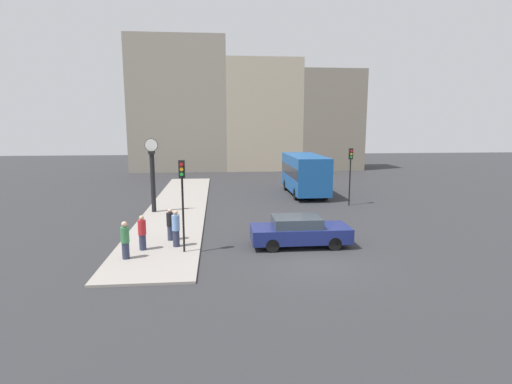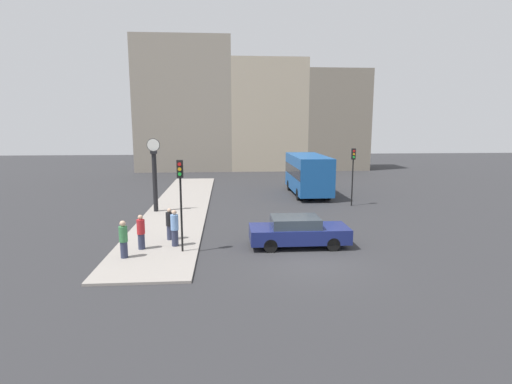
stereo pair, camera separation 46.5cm
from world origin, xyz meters
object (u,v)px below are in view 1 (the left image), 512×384
Objects in this scene: pedestrian_blue_stripe at (176,229)px; traffic_light_near at (182,187)px; pedestrian_red_top at (142,233)px; bus_distant at (305,172)px; pedestrian_black_jacket at (170,225)px; sedan_car at (299,231)px; street_clock at (153,176)px; pedestrian_green_hoodie at (125,240)px; traffic_light_far at (350,165)px.

traffic_light_near is at bearing -62.80° from pedestrian_blue_stripe.
pedestrian_blue_stripe is at bearing 117.20° from traffic_light_near.
bus_distant is at bearing 53.15° from pedestrian_red_top.
pedestrian_blue_stripe is at bearing -70.71° from pedestrian_black_jacket.
sedan_car is at bearing -1.24° from pedestrian_blue_stripe.
traffic_light_near is at bearing -120.74° from bus_distant.
sedan_car is 0.98× the size of street_clock.
bus_distant is 12.58m from street_clock.
bus_distant reaches higher than pedestrian_red_top.
sedan_car is 6.20m from pedestrian_black_jacket.
pedestrian_green_hoodie is 2.45m from pedestrian_blue_stripe.
bus_distant is at bearing 27.89° from street_clock.
street_clock reaches higher than pedestrian_green_hoodie.
street_clock reaches higher than traffic_light_far.
pedestrian_black_jacket is 0.91× the size of pedestrian_blue_stripe.
traffic_light_near reaches higher than pedestrian_green_hoodie.
traffic_light_far reaches higher than sedan_car.
bus_distant is at bearing 59.26° from traffic_light_near.
traffic_light_far is 15.71m from pedestrian_red_top.
pedestrian_black_jacket is at bearing 168.93° from sedan_car.
bus_distant is 4.30× the size of pedestrian_blue_stripe.
pedestrian_black_jacket is (-0.79, 1.88, -2.11)m from traffic_light_near.
pedestrian_red_top is at bearing -178.15° from sedan_car.
traffic_light_near reaches higher than pedestrian_black_jacket.
pedestrian_green_hoodie is at bearing -141.89° from pedestrian_blue_stripe.
sedan_car is 10.71m from traffic_light_far.
sedan_car is 2.70× the size of pedestrian_blue_stripe.
bus_distant is at bearing 54.11° from pedestrian_green_hoodie.
traffic_light_near is 2.53× the size of pedestrian_green_hoodie.
traffic_light_near is 8.84m from street_clock.
pedestrian_red_top is (-7.15, -0.23, 0.17)m from sedan_car.
traffic_light_far reaches higher than pedestrian_red_top.
traffic_light_far is 14.35m from pedestrian_blue_stripe.
pedestrian_blue_stripe reaches higher than sedan_car.
street_clock is at bearing 107.06° from traffic_light_near.
bus_distant is at bearing 56.50° from pedestrian_blue_stripe.
pedestrian_green_hoodie is 1.03× the size of pedestrian_black_jacket.
pedestrian_green_hoodie is (-10.86, -15.01, -0.90)m from bus_distant.
sedan_car is 7.16m from pedestrian_red_top.
pedestrian_green_hoodie is at bearing -121.11° from pedestrian_black_jacket.
pedestrian_black_jacket is at bearing 109.29° from pedestrian_blue_stripe.
sedan_car is 7.76m from pedestrian_green_hoodie.
traffic_light_near is at bearing -13.90° from pedestrian_red_top.
street_clock is at bearing -152.11° from bus_distant.
traffic_light_near is at bearing -172.53° from sedan_car.
pedestrian_blue_stripe is at bearing -123.50° from bus_distant.
pedestrian_blue_stripe is (-11.12, -8.87, -1.91)m from traffic_light_far.
bus_distant is 1.56× the size of street_clock.
sedan_car is at bearing 1.85° from pedestrian_red_top.
pedestrian_green_hoodie is at bearing -169.69° from sedan_car.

